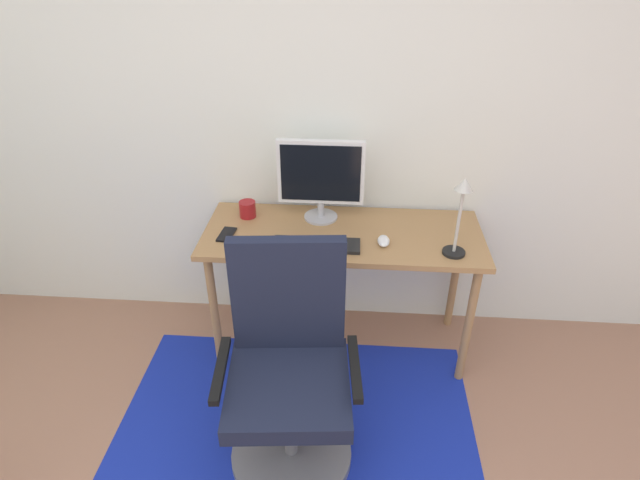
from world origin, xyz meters
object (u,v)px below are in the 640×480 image
coffee_cup (248,209)px  office_chair (289,381)px  monitor (321,176)px  cell_phone (227,234)px  desk (342,246)px  computer_mouse (384,241)px  keyboard (316,245)px  desk_lamp (461,208)px

coffee_cup → office_chair: (0.32, -0.85, -0.38)m
monitor → cell_phone: 0.57m
cell_phone → desk: bearing=12.9°
monitor → cell_phone: monitor is taller
computer_mouse → cell_phone: 0.80m
monitor → keyboard: size_ratio=1.05×
desk → coffee_cup: size_ratio=16.17×
desk → office_chair: size_ratio=1.36×
office_chair → keyboard: bearing=77.6°
desk → office_chair: office_chair is taller
computer_mouse → cell_phone: size_ratio=0.74×
desk → cell_phone: (-0.59, -0.08, 0.09)m
coffee_cup → cell_phone: size_ratio=0.64×
keyboard → computer_mouse: computer_mouse is taller
computer_mouse → coffee_cup: bearing=162.4°
desk → monitor: (-0.13, 0.14, 0.34)m
desk → cell_phone: bearing=-172.6°
coffee_cup → desk_lamp: size_ratio=0.22×
monitor → desk_lamp: monitor is taller
desk → office_chair: 0.79m
cell_phone → desk_lamp: (1.13, -0.09, 0.24)m
monitor → keyboard: bearing=-90.0°
desk → desk_lamp: 0.66m
desk → keyboard: size_ratio=3.35×
coffee_cup → desk: bearing=-14.0°
desk → office_chair: (-0.20, -0.72, -0.25)m
computer_mouse → coffee_cup: coffee_cup is taller
desk → computer_mouse: 0.25m
computer_mouse → coffee_cup: size_ratio=1.17×
desk_lamp → monitor: bearing=155.3°
keyboard → cell_phone: bearing=171.4°
office_chair → monitor: bearing=80.0°
computer_mouse → office_chair: office_chair is taller
monitor → coffee_cup: bearing=-178.2°
keyboard → desk_lamp: (0.67, -0.02, 0.24)m
desk_lamp → office_chair: desk_lamp is taller
cell_phone → office_chair: size_ratio=0.13×
desk → coffee_cup: 0.55m
desk → coffee_cup: bearing=166.0°
monitor → keyboard: (-0.00, -0.29, -0.24)m
keyboard → desk_lamp: 0.71m
keyboard → coffee_cup: size_ratio=4.83×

